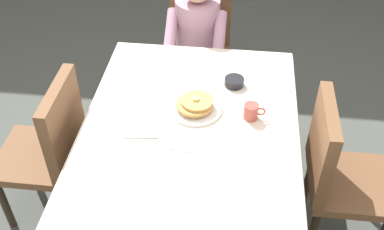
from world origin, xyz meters
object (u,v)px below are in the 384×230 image
at_px(dining_table_main, 189,141).
at_px(breakfast_stack, 196,104).
at_px(chair_left_side, 51,145).
at_px(cup_coffee, 251,111).
at_px(chair_diner, 199,40).
at_px(diner_person, 197,35).
at_px(plate_breakfast, 196,109).
at_px(knife_right_of_plate, 231,114).
at_px(chair_right_side, 336,169).
at_px(fork_left_of_plate, 160,109).
at_px(spoon_near_edge, 184,151).
at_px(bowl_butter, 234,82).

relative_size(dining_table_main, breakfast_stack, 7.50).
bearing_deg(chair_left_side, cup_coffee, -83.89).
xyz_separation_m(chair_diner, diner_person, (-0.00, -0.16, 0.14)).
height_order(plate_breakfast, knife_right_of_plate, plate_breakfast).
relative_size(chair_right_side, fork_left_of_plate, 5.17).
bearing_deg(spoon_near_edge, fork_left_of_plate, 129.70).
xyz_separation_m(chair_left_side, cup_coffee, (1.08, 0.12, 0.25)).
bearing_deg(plate_breakfast, diner_person, 95.77).
bearing_deg(chair_right_side, fork_left_of_plate, -97.59).
bearing_deg(dining_table_main, knife_right_of_plate, 31.38).
relative_size(chair_diner, diner_person, 0.83).
height_order(chair_left_side, breakfast_stack, chair_left_side).
height_order(breakfast_stack, bowl_butter, breakfast_stack).
xyz_separation_m(dining_table_main, plate_breakfast, (0.02, 0.15, 0.10)).
xyz_separation_m(plate_breakfast, spoon_near_edge, (-0.02, -0.31, -0.01)).
bearing_deg(knife_right_of_plate, plate_breakfast, 79.52).
bearing_deg(chair_diner, spoon_near_edge, 92.82).
bearing_deg(fork_left_of_plate, chair_diner, -9.80).
relative_size(cup_coffee, knife_right_of_plate, 0.56).
bearing_deg(breakfast_stack, chair_right_side, -10.95).
relative_size(chair_left_side, breakfast_stack, 4.57).
bearing_deg(chair_right_side, breakfast_stack, -100.95).
height_order(chair_left_side, knife_right_of_plate, chair_left_side).
xyz_separation_m(plate_breakfast, bowl_butter, (0.19, 0.24, 0.01)).
xyz_separation_m(chair_right_side, cup_coffee, (-0.46, 0.12, 0.25)).
bearing_deg(bowl_butter, breakfast_stack, -128.80).
distance_m(chair_right_side, chair_left_side, 1.54).
relative_size(chair_left_side, plate_breakfast, 3.32).
bearing_deg(cup_coffee, plate_breakfast, 174.04).
xyz_separation_m(dining_table_main, diner_person, (-0.07, 1.01, 0.02)).
bearing_deg(breakfast_stack, bowl_butter, 51.20).
relative_size(fork_left_of_plate, spoon_near_edge, 1.20).
height_order(chair_left_side, fork_left_of_plate, chair_left_side).
relative_size(diner_person, spoon_near_edge, 7.47).
bearing_deg(knife_right_of_plate, chair_right_side, -107.04).
relative_size(cup_coffee, bowl_butter, 1.03).
xyz_separation_m(breakfast_stack, knife_right_of_plate, (0.19, -0.02, -0.04)).
height_order(dining_table_main, diner_person, diner_person).
height_order(cup_coffee, fork_left_of_plate, cup_coffee).
bearing_deg(plate_breakfast, knife_right_of_plate, -6.01).
height_order(chair_right_side, fork_left_of_plate, chair_right_side).
bearing_deg(knife_right_of_plate, diner_person, 12.90).
height_order(plate_breakfast, bowl_butter, bowl_butter).
distance_m(chair_right_side, cup_coffee, 0.54).
bearing_deg(spoon_near_edge, dining_table_main, 98.01).
height_order(chair_diner, bowl_butter, chair_diner).
distance_m(dining_table_main, chair_left_side, 0.78).
xyz_separation_m(chair_left_side, fork_left_of_plate, (0.60, 0.13, 0.21)).
bearing_deg(spoon_near_edge, cup_coffee, 52.03).
distance_m(diner_person, bowl_butter, 0.69).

